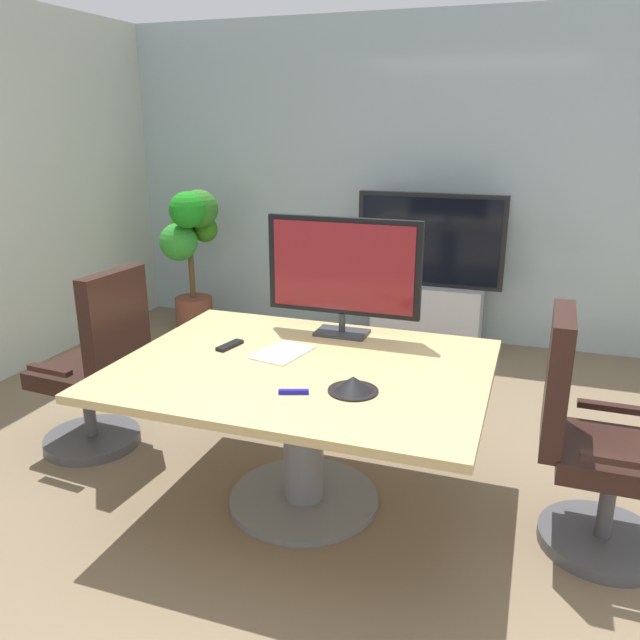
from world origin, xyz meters
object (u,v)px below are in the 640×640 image
Objects in this scene: conference_table at (303,400)px; potted_plant at (191,243)px; tv_monitor at (343,270)px; office_chair_right at (590,454)px; conference_phone at (353,385)px; remote_control at (230,345)px; wall_display_unit at (427,297)px; office_chair_left at (98,376)px.

conference_table is 1.36× the size of potted_plant.
conference_table is 0.74m from tv_monitor.
office_chair_right is 0.85× the size of potted_plant.
office_chair_right reaches higher than conference_phone.
conference_phone is at bearing -47.98° from potted_plant.
wall_display_unit is at bearing 88.11° from remote_control.
potted_plant is (-3.25, 2.16, 0.36)m from office_chair_right.
conference_table is 1.33× the size of wall_display_unit.
wall_display_unit reaches higher than office_chair_left.
remote_control is (-0.76, 0.33, -0.02)m from conference_phone.
conference_table is 0.50m from remote_control.
office_chair_left is at bearing 174.24° from conference_table.
conference_table is at bearing -94.68° from tv_monitor.
office_chair_left reaches higher than conference_phone.
office_chair_right is 1.49m from tv_monitor.
tv_monitor is at bearing 85.32° from conference_table.
office_chair_right is 1.10m from conference_phone.
tv_monitor is 2.66m from potted_plant.
tv_monitor is at bearing 51.76° from remote_control.
office_chair_left is 1.30× the size of tv_monitor.
tv_monitor reaches higher than remote_control.
potted_plant is at bearing 137.04° from remote_control.
conference_phone is (0.27, -0.72, -0.33)m from tv_monitor.
office_chair_left reaches higher than remote_control.
remote_control is (1.49, -2.16, -0.06)m from potted_plant.
conference_phone is at bearing -69.33° from tv_monitor.
wall_display_unit reaches higher than remote_control.
tv_monitor is 2.11m from wall_display_unit.
tv_monitor is 3.82× the size of conference_phone.
wall_display_unit is at bearing 86.06° from conference_table.
potted_plant is 5.85× the size of conference_phone.
office_chair_left is at bearing 167.79° from conference_phone.
tv_monitor is 4.94× the size of remote_control.
wall_display_unit is 2.15m from potted_plant.
wall_display_unit is 5.95× the size of conference_phone.
office_chair_left reaches higher than conference_table.
office_chair_right is 0.83× the size of wall_display_unit.
wall_display_unit is (-1.14, 2.39, -0.01)m from office_chair_right.
tv_monitor is at bearing 73.60° from office_chair_right.
conference_table is 1.60× the size of office_chair_left.
conference_table is 1.33m from office_chair_left.
tv_monitor reaches higher than conference_table.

